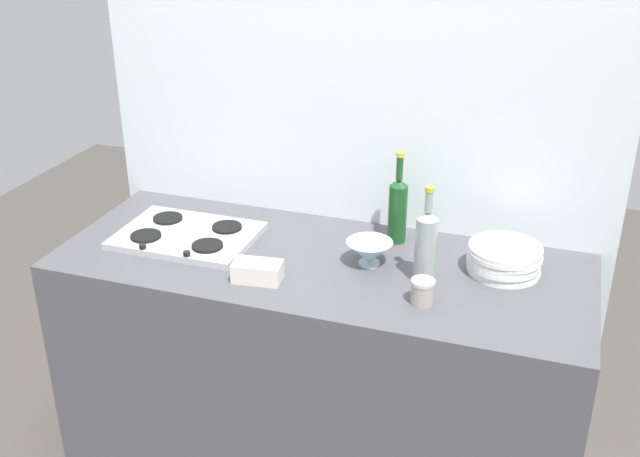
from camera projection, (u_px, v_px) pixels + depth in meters
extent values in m
cube|color=#4C4C51|center=(320.00, 370.00, 2.76)|extent=(1.80, 0.70, 0.90)
cube|color=silver|center=(353.00, 146.00, 2.77)|extent=(1.90, 0.06, 2.37)
cube|color=#B2B2B7|center=(187.00, 236.00, 2.71)|extent=(0.48, 0.35, 0.02)
cylinder|color=black|center=(146.00, 236.00, 2.67)|extent=(0.11, 0.11, 0.01)
cylinder|color=black|center=(207.00, 246.00, 2.60)|extent=(0.11, 0.11, 0.01)
cylinder|color=black|center=(168.00, 218.00, 2.81)|extent=(0.11, 0.11, 0.01)
cylinder|color=black|center=(227.00, 227.00, 2.74)|extent=(0.11, 0.11, 0.01)
cylinder|color=black|center=(143.00, 246.00, 2.59)|extent=(0.02, 0.02, 0.02)
cylinder|color=black|center=(187.00, 254.00, 2.54)|extent=(0.02, 0.02, 0.02)
cylinder|color=white|center=(503.00, 270.00, 2.49)|extent=(0.24, 0.24, 0.01)
cylinder|color=white|center=(503.00, 266.00, 2.49)|extent=(0.24, 0.24, 0.01)
cylinder|color=white|center=(503.00, 263.00, 2.48)|extent=(0.24, 0.24, 0.01)
cylinder|color=white|center=(503.00, 259.00, 2.47)|extent=(0.24, 0.24, 0.01)
cylinder|color=white|center=(505.00, 255.00, 2.47)|extent=(0.24, 0.24, 0.01)
cylinder|color=white|center=(505.00, 252.00, 2.46)|extent=(0.24, 0.24, 0.01)
cylinder|color=white|center=(506.00, 248.00, 2.45)|extent=(0.24, 0.24, 0.01)
cylinder|color=#19471E|center=(397.00, 214.00, 2.66)|extent=(0.07, 0.07, 0.21)
cone|color=#19471E|center=(399.00, 183.00, 2.61)|extent=(0.07, 0.07, 0.02)
cylinder|color=#19471E|center=(400.00, 168.00, 2.59)|extent=(0.02, 0.02, 0.08)
cylinder|color=gold|center=(400.00, 155.00, 2.56)|extent=(0.03, 0.03, 0.02)
cylinder|color=gray|center=(426.00, 251.00, 2.39)|extent=(0.07, 0.07, 0.22)
cone|color=gray|center=(428.00, 215.00, 2.34)|extent=(0.07, 0.07, 0.02)
cylinder|color=gray|center=(429.00, 202.00, 2.32)|extent=(0.02, 0.02, 0.07)
cylinder|color=gold|center=(430.00, 189.00, 2.30)|extent=(0.03, 0.03, 0.02)
cylinder|color=silver|center=(369.00, 263.00, 2.54)|extent=(0.07, 0.07, 0.01)
cone|color=silver|center=(369.00, 252.00, 2.52)|extent=(0.16, 0.16, 0.07)
cube|color=silver|center=(258.00, 271.00, 2.43)|extent=(0.17, 0.10, 0.06)
cylinder|color=#9E998C|center=(422.00, 293.00, 2.30)|extent=(0.07, 0.07, 0.07)
cylinder|color=beige|center=(423.00, 282.00, 2.28)|extent=(0.07, 0.07, 0.01)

